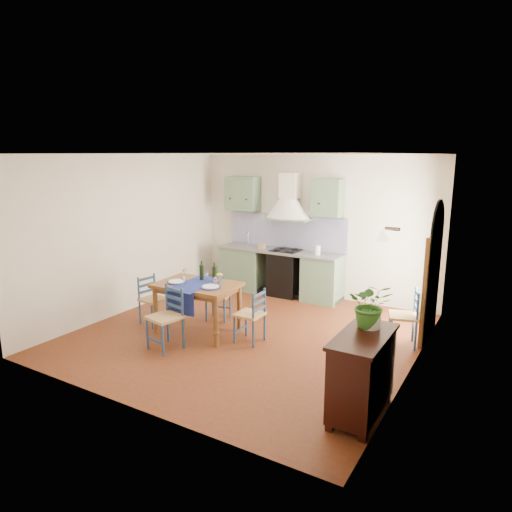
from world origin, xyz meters
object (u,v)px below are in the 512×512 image
at_px(chair_near, 167,317).
at_px(sideboard, 361,372).
at_px(potted_plant, 371,305).
at_px(dining_table, 197,289).

relative_size(chair_near, sideboard, 0.88).
bearing_deg(potted_plant, dining_table, 165.63).
bearing_deg(potted_plant, sideboard, -87.33).
bearing_deg(potted_plant, chair_near, 179.15).
distance_m(dining_table, potted_plant, 3.11).
height_order(dining_table, potted_plant, potted_plant).
height_order(sideboard, potted_plant, potted_plant).
distance_m(dining_table, chair_near, 0.76).
distance_m(sideboard, potted_plant, 0.73).
height_order(chair_near, sideboard, sideboard).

